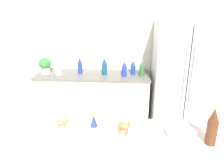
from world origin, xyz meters
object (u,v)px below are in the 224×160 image
at_px(back_bottle_2, 142,68).
at_px(back_bottle_3, 80,66).
at_px(refrigerator, 181,78).
at_px(potted_plant, 45,65).
at_px(paper_towel_roll, 58,67).
at_px(back_bottle_4, 133,67).
at_px(camel_figurine_second, 62,122).
at_px(back_bottle_0, 104,66).
at_px(wise_man_figurine_crimson, 94,120).
at_px(wine_bottle, 212,127).
at_px(camel_figurine, 124,125).
at_px(back_bottle_1, 124,69).
at_px(fruit_bowl, 181,133).

bearing_deg(back_bottle_2, back_bottle_3, 175.97).
bearing_deg(refrigerator, potted_plant, 178.68).
height_order(refrigerator, paper_towel_roll, refrigerator).
height_order(back_bottle_4, camel_figurine_second, back_bottle_4).
relative_size(back_bottle_0, wise_man_figurine_crimson, 2.09).
bearing_deg(back_bottle_4, wine_bottle, -75.79).
xyz_separation_m(back_bottle_0, wise_man_figurine_crimson, (0.09, -1.82, 0.04)).
xyz_separation_m(wine_bottle, camel_figurine, (-0.64, 0.08, -0.06)).
height_order(back_bottle_4, wine_bottle, wine_bottle).
xyz_separation_m(back_bottle_1, fruit_bowl, (0.47, -1.86, 0.02)).
bearing_deg(wise_man_figurine_crimson, back_bottle_4, 78.54).
xyz_separation_m(paper_towel_roll, back_bottle_1, (1.10, -0.04, 0.00)).
bearing_deg(fruit_bowl, back_bottle_4, 99.36).
distance_m(paper_towel_roll, back_bottle_2, 1.38).
relative_size(camel_figurine, camel_figurine_second, 1.22).
xyz_separation_m(wine_bottle, fruit_bowl, (-0.20, 0.08, -0.12)).
distance_m(paper_towel_roll, fruit_bowl, 2.46).
bearing_deg(potted_plant, paper_towel_roll, -6.64).
distance_m(back_bottle_3, fruit_bowl, 2.31).
relative_size(back_bottle_1, back_bottle_4, 1.04).
xyz_separation_m(paper_towel_roll, wine_bottle, (1.76, -1.98, 0.14)).
relative_size(back_bottle_1, wise_man_figurine_crimson, 1.83).
distance_m(back_bottle_1, back_bottle_3, 0.75).
bearing_deg(refrigerator, camel_figurine, -115.47).
height_order(back_bottle_2, back_bottle_3, back_bottle_3).
height_order(back_bottle_4, fruit_bowl, back_bottle_4).
relative_size(refrigerator, wine_bottle, 5.83).
bearing_deg(wise_man_figurine_crimson, back_bottle_2, 73.90).
bearing_deg(back_bottle_2, potted_plant, 179.16).
xyz_separation_m(paper_towel_roll, camel_figurine, (1.12, -1.90, 0.08)).
xyz_separation_m(refrigerator, potted_plant, (-2.24, 0.05, 0.16)).
xyz_separation_m(back_bottle_3, back_bottle_4, (0.89, 0.00, -0.02)).
xyz_separation_m(back_bottle_4, fruit_bowl, (0.33, -1.97, 0.03)).
relative_size(back_bottle_0, fruit_bowl, 1.27).
bearing_deg(back_bottle_3, wine_bottle, -55.53).
distance_m(back_bottle_0, wise_man_figurine_crimson, 1.83).
bearing_deg(back_bottle_1, back_bottle_0, 167.64).
distance_m(back_bottle_2, wine_bottle, 2.02).
bearing_deg(back_bottle_0, fruit_bowl, -67.57).
bearing_deg(fruit_bowl, wine_bottle, -22.70).
xyz_separation_m(paper_towel_roll, wise_man_figurine_crimson, (0.86, -1.79, 0.06)).
height_order(refrigerator, wine_bottle, refrigerator).
distance_m(refrigerator, back_bottle_0, 1.25).
relative_size(refrigerator, back_bottle_2, 6.71).
bearing_deg(back_bottle_3, back_bottle_4, 0.15).
bearing_deg(wine_bottle, back_bottle_4, 104.21).
height_order(potted_plant, wine_bottle, wine_bottle).
distance_m(back_bottle_2, back_bottle_4, 0.16).
xyz_separation_m(back_bottle_1, camel_figurine, (0.02, -1.86, 0.08)).
bearing_deg(back_bottle_1, wise_man_figurine_crimson, -97.63).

